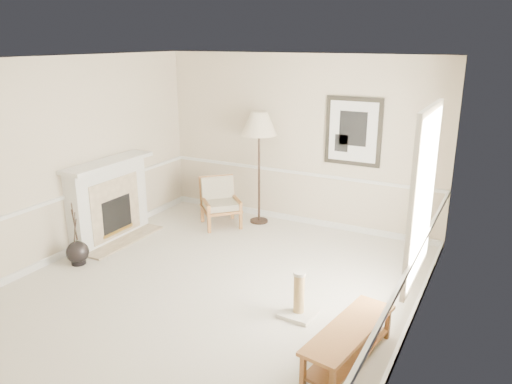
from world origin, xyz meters
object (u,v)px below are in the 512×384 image
armchair (219,199)px  scratching_post (299,302)px  floor_lamp (259,127)px  bench (349,338)px  floor_vase (78,253)px

armchair → scratching_post: 3.26m
floor_lamp → bench: 4.35m
armchair → floor_lamp: floor_lamp is taller
floor_vase → floor_lamp: 3.50m
floor_lamp → scratching_post: size_ratio=3.48×
armchair → floor_lamp: 1.44m
bench → scratching_post: size_ratio=2.49×
floor_lamp → scratching_post: 3.52m
bench → scratching_post: scratching_post is taller
floor_vase → floor_lamp: floor_lamp is taller
floor_lamp → scratching_post: (1.85, -2.57, -1.53)m
armchair → scratching_post: armchair is taller
floor_vase → scratching_post: 3.37m
floor_vase → bench: bearing=-5.2°
armchair → bench: 4.22m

